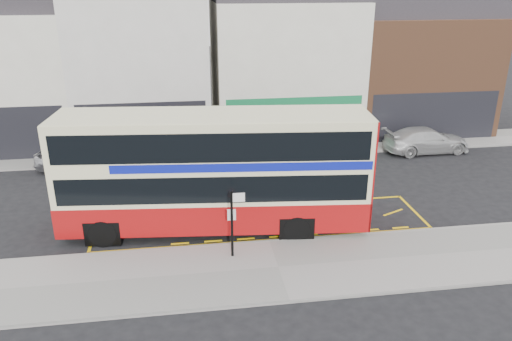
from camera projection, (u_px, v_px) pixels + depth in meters
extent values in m
plane|color=black|center=(268.00, 239.00, 20.14)|extent=(120.00, 120.00, 0.00)
cube|color=gray|center=(278.00, 268.00, 17.99)|extent=(40.00, 4.00, 0.15)
cube|color=gray|center=(269.00, 242.00, 19.77)|extent=(40.00, 0.15, 0.15)
cube|color=gray|center=(237.00, 150.00, 30.25)|extent=(50.00, 3.00, 0.15)
cube|color=silver|center=(12.00, 79.00, 30.68)|extent=(8.00, 8.00, 8.00)
cube|color=silver|center=(143.00, 68.00, 31.58)|extent=(8.00, 8.00, 9.00)
cube|color=black|center=(143.00, 130.00, 28.97)|extent=(7.36, 0.06, 3.20)
cube|color=black|center=(143.00, 133.00, 29.06)|extent=(5.60, 0.04, 2.00)
cube|color=silver|center=(283.00, 68.00, 32.89)|extent=(9.00, 8.00, 8.50)
cube|color=#136D3D|center=(294.00, 123.00, 30.19)|extent=(8.28, 0.06, 3.20)
cube|color=black|center=(294.00, 126.00, 30.28)|extent=(6.30, 0.04, 2.00)
cube|color=brown|center=(411.00, 72.00, 34.29)|extent=(9.00, 8.00, 7.50)
cube|color=#28262B|center=(419.00, 1.00, 32.60)|extent=(9.00, 7.20, 1.80)
cube|color=black|center=(434.00, 118.00, 31.40)|extent=(8.28, 0.06, 3.20)
cube|color=black|center=(434.00, 121.00, 31.50)|extent=(6.30, 0.04, 2.00)
cube|color=beige|center=(214.00, 169.00, 20.09)|extent=(12.53, 3.99, 4.54)
cube|color=#9A0C0D|center=(215.00, 206.00, 20.69)|extent=(12.58, 4.03, 1.23)
cube|color=#9A0C0D|center=(365.00, 167.00, 20.36)|extent=(0.34, 2.83, 4.54)
cube|color=black|center=(214.00, 176.00, 20.20)|extent=(12.05, 4.00, 1.06)
cube|color=black|center=(213.00, 137.00, 19.59)|extent=(12.05, 4.00, 1.12)
cube|color=#0E189B|center=(242.00, 155.00, 19.92)|extent=(10.09, 3.80, 0.34)
cube|color=black|center=(62.00, 185.00, 20.03)|extent=(0.31, 2.57, 1.79)
cube|color=black|center=(54.00, 139.00, 19.31)|extent=(0.31, 2.57, 1.12)
cube|color=black|center=(58.00, 161.00, 19.64)|extent=(0.24, 1.96, 0.39)
cube|color=beige|center=(212.00, 116.00, 19.28)|extent=(12.52, 3.88, 0.13)
cylinder|color=black|center=(103.00, 233.00, 19.47)|extent=(1.15, 0.42, 1.12)
cylinder|color=black|center=(117.00, 205.00, 21.85)|extent=(1.15, 0.42, 1.12)
cylinder|color=black|center=(297.00, 229.00, 19.81)|extent=(1.15, 0.42, 1.12)
cylinder|color=black|center=(289.00, 201.00, 22.19)|extent=(1.15, 0.42, 1.12)
cube|color=black|center=(232.00, 224.00, 18.20)|extent=(0.09, 0.09, 2.64)
cube|color=white|center=(239.00, 197.00, 17.85)|extent=(0.48, 0.05, 0.39)
cube|color=white|center=(232.00, 215.00, 18.13)|extent=(0.31, 0.04, 0.44)
imported|color=#ABACB0|center=(77.00, 159.00, 26.80)|extent=(4.71, 2.95, 1.49)
imported|color=#393C40|center=(204.00, 159.00, 27.27)|extent=(3.86, 1.87, 1.22)
imported|color=silver|center=(426.00, 140.00, 29.88)|extent=(5.22, 2.30, 1.49)
cylinder|color=black|center=(344.00, 129.00, 31.88)|extent=(0.24, 0.24, 1.64)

